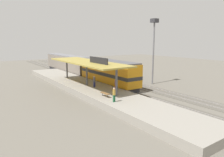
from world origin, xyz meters
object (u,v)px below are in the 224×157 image
light_mast (154,38)px  person_boarding (114,94)px  platform_bench (105,93)px  person_walking (116,84)px  freight_car (111,69)px  person_waiting (94,81)px  passenger_carriage_single (67,64)px  locomotive (108,73)px

light_mast → person_boarding: light_mast is taller
platform_bench → person_walking: size_ratio=0.99×
light_mast → person_boarding: (-14.15, -7.72, -6.54)m
person_walking → freight_car: bearing=58.7°
freight_car → person_waiting: (-8.85, -8.46, -0.12)m
passenger_carriage_single → person_waiting: (-4.25, -20.56, -0.46)m
person_walking → person_boarding: (-3.51, -4.48, 0.00)m
light_mast → person_waiting: bearing=177.6°
platform_bench → person_boarding: 2.55m
passenger_carriage_single → freight_car: (4.60, -12.10, -0.34)m
platform_bench → person_boarding: person_boarding is taller
platform_bench → person_boarding: size_ratio=0.99×
freight_car → person_walking: bearing=-121.3°
locomotive → person_waiting: (-4.25, -2.56, -0.56)m
platform_bench → freight_car: bearing=53.3°
freight_car → person_waiting: size_ratio=7.02×
freight_car → person_walking: (-7.44, -12.22, -0.12)m
light_mast → person_waiting: size_ratio=6.84×
locomotive → light_mast: 10.30m
person_walking → light_mast: bearing=17.0°
platform_bench → person_walking: (3.16, 2.01, 0.51)m
locomotive → person_waiting: size_ratio=8.44×
person_waiting → person_walking: 4.01m
person_boarding → person_walking: bearing=51.9°
locomotive → light_mast: (7.80, -3.07, 5.99)m
person_boarding → freight_car: bearing=56.7°
freight_car → person_boarding: freight_car is taller
person_waiting → light_mast: bearing=-2.4°
platform_bench → locomotive: locomotive is taller
platform_bench → passenger_carriage_single: bearing=77.2°
freight_car → person_boarding: (-10.95, -16.70, -0.12)m
platform_bench → person_waiting: size_ratio=0.99×
platform_bench → freight_car: (10.60, 14.22, 0.63)m
platform_bench → person_boarding: bearing=-98.0°
locomotive → freight_car: size_ratio=1.20×
passenger_carriage_single → light_mast: light_mast is taller
person_boarding → locomotive: bearing=59.5°
locomotive → person_boarding: bearing=-120.5°
passenger_carriage_single → light_mast: 23.28m
passenger_carriage_single → person_waiting: passenger_carriage_single is taller
light_mast → person_waiting: light_mast is taller
locomotive → person_boarding: locomotive is taller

